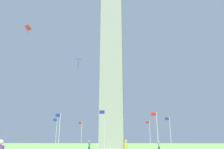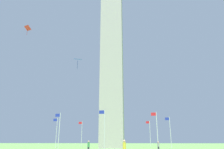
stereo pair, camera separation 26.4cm
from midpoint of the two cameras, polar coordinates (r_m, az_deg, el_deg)
The scene contains 14 objects.
ground_plane at distance 54.57m, azimuth 0.15°, elevation -19.03°, with size 260.00×260.00×0.00m, color #609347.
obelisk_monument at distance 59.87m, azimuth 0.13°, elevation 7.05°, with size 5.79×5.79×52.68m.
flagpole_n at distance 57.71m, azimuth -14.46°, elevation -14.40°, with size 1.12×0.14×7.32m.
flagpole_ne at distance 46.95m, azimuth -13.75°, elevation -13.91°, with size 1.12×0.14×7.32m.
flagpole_e at distance 40.62m, azimuth -1.92°, elevation -13.92°, with size 1.12×0.14×7.32m.
flagpole_se at distance 44.64m, azimuth 11.98°, elevation -13.87°, with size 1.12×0.14×7.32m.
flagpole_s at distance 55.05m, azimuth 15.31°, elevation -14.23°, with size 1.12×0.14×7.32m.
flagpole_sw at distance 64.47m, azimuth 10.14°, elevation -14.92°, with size 1.12×0.14×7.32m.
flagpole_w at distance 68.63m, azimuth 1.26°, elevation -15.30°, with size 1.12×0.14×7.32m.
flagpole_nw at distance 66.09m, azimuth -7.98°, elevation -15.07°, with size 1.12×0.14×7.32m.
person_green_shirt at distance 33.19m, azimuth -6.04°, elevation -18.58°, with size 0.32×0.32×1.72m.
person_gray_shirt at distance 37.60m, azimuth 12.44°, elevation -18.21°, with size 0.32×0.32×1.62m.
kite_blue_diamond at distance 32.33m, azimuth -8.87°, elevation 3.95°, with size 1.43×1.41×1.74m.
kite_red_diamond at distance 44.34m, azimuth -21.34°, elevation 11.39°, with size 1.32×1.23×1.80m.
Camera 2 is at (-5.38, 54.28, 1.65)m, focal length 34.40 mm.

